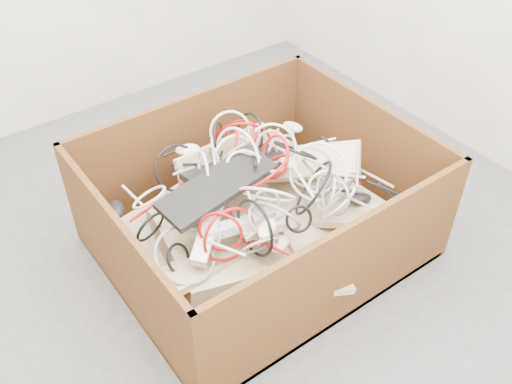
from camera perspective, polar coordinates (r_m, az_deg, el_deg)
ground at (r=2.54m, az=-2.41°, el=-6.30°), size 3.00×3.00×0.00m
cardboard_box at (r=2.48m, az=-0.07°, el=-3.33°), size 1.26×1.05×0.54m
keyboard_pile at (r=2.38m, az=0.69°, el=-0.50°), size 1.10×0.90×0.37m
mice_scatter at (r=2.32m, az=-0.72°, el=0.20°), size 1.02×0.69×0.18m
power_strip_left at (r=2.16m, az=-4.60°, el=-3.25°), size 0.29×0.27×0.14m
power_strip_right at (r=2.19m, az=-1.85°, el=-3.35°), size 0.28×0.08×0.09m
vga_plug at (r=2.49m, az=8.97°, el=2.60°), size 0.06×0.06×0.03m
cable_tangle at (r=2.29m, az=0.24°, el=1.16°), size 1.09×0.89×0.39m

